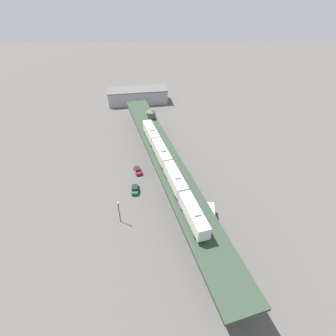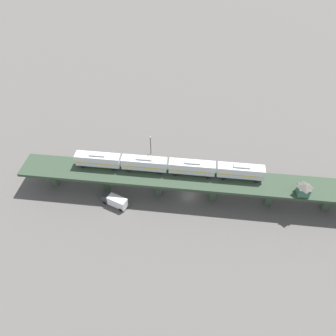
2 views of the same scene
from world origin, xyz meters
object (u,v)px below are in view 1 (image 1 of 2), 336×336
Objects in this scene: street_car_red at (138,170)px; delivery_truck at (210,216)px; street_car_green at (135,189)px; signal_hut at (151,113)px; street_lamp at (119,210)px; warehouse_building at (138,96)px; subway_train at (168,165)px.

delivery_truck is (19.87, -20.97, 0.82)m from street_car_red.
signal_hut is at bearing 82.93° from street_car_green.
signal_hut is 0.57× the size of street_lamp.
signal_hut is 33.78m from warehouse_building.
warehouse_building is (-3.63, 56.75, 2.47)m from street_car_red.
street_car_red is (-9.50, 9.77, -8.92)m from subway_train.
signal_hut is 25.98m from street_car_red.
street_car_red is at bearing -86.34° from warehouse_building.
street_lamp is (-6.98, -45.05, -5.01)m from signal_hut.
subway_train is 16.28m from street_car_red.
street_lamp reaches higher than delivery_truck.
signal_hut is at bearing -76.77° from warehouse_building.
street_car_red and street_car_green have the same top height.
warehouse_building is at bearing 93.02° from street_car_green.
subway_train is at bearing -80.82° from signal_hut.
street_lamp is 0.23× the size of warehouse_building.
street_lamp is at bearing -98.81° from signal_hut.
warehouse_building is at bearing 103.23° from signal_hut.
street_car_green is 23.29m from delivery_truck.
subway_train is at bearing -3.90° from street_car_green.
delivery_truck is 81.21m from warehouse_building.
signal_hut is (-5.51, 34.10, -0.74)m from subway_train.
street_lamp is at bearing -98.22° from street_car_red.
street_car_green is 0.64× the size of street_lamp.
signal_hut is 48.56m from delivery_truck.
warehouse_building reaches higher than street_car_red.
subway_train is 68.11m from warehouse_building.
delivery_truck is at bearing -30.62° from street_car_green.
subway_train is at bearing -45.80° from street_car_red.
subway_train is at bearing 41.25° from street_lamp.
street_car_red is 0.68× the size of street_lamp.
street_lamp is (-12.49, -10.95, -5.75)m from subway_train.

